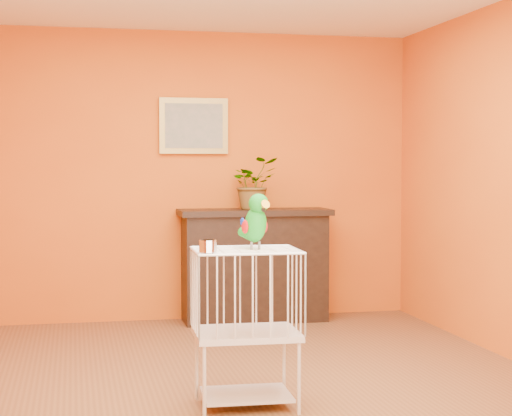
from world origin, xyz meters
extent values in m
plane|color=brown|center=(0.00, 0.00, 0.00)|extent=(4.50, 4.50, 0.00)
plane|color=#D55F14|center=(0.00, 2.25, 1.30)|extent=(4.00, 0.00, 4.00)
plane|color=#D55F14|center=(0.00, -2.25, 1.30)|extent=(4.00, 0.00, 4.00)
cube|color=black|center=(0.52, 2.02, 0.48)|extent=(1.27, 0.42, 0.95)
cube|color=black|center=(0.52, 2.02, 0.98)|extent=(1.35, 0.49, 0.05)
cube|color=black|center=(0.52, 1.83, 0.48)|extent=(0.89, 0.02, 0.48)
cube|color=#5B1A1B|center=(0.25, 1.97, 0.37)|extent=(0.05, 0.19, 0.30)
cube|color=#254120|center=(0.34, 1.97, 0.37)|extent=(0.05, 0.19, 0.30)
cube|color=#5B1A1B|center=(0.43, 1.97, 0.37)|extent=(0.05, 0.19, 0.30)
cube|color=#254120|center=(0.54, 1.97, 0.37)|extent=(0.05, 0.19, 0.30)
cube|color=#5B1A1B|center=(0.64, 1.97, 0.37)|extent=(0.05, 0.19, 0.30)
imported|color=#26722D|center=(0.51, 2.01, 1.18)|extent=(0.51, 0.54, 0.36)
cube|color=#A28439|center=(0.00, 2.22, 1.75)|extent=(0.62, 0.03, 0.50)
cube|color=gray|center=(0.00, 2.21, 1.75)|extent=(0.52, 0.01, 0.40)
cube|color=beige|center=(-0.10, -0.63, 0.07)|extent=(0.52, 0.41, 0.02)
cube|color=beige|center=(-0.10, -0.63, 0.43)|extent=(0.61, 0.48, 0.04)
cube|color=beige|center=(-0.10, -0.63, 0.91)|extent=(0.61, 0.48, 0.01)
cylinder|color=beige|center=(-0.37, -0.83, 0.21)|extent=(0.02, 0.02, 0.41)
cylinder|color=beige|center=(0.16, -0.85, 0.21)|extent=(0.02, 0.02, 0.41)
cylinder|color=beige|center=(-0.36, -0.42, 0.21)|extent=(0.02, 0.02, 0.41)
cylinder|color=beige|center=(0.18, -0.44, 0.21)|extent=(0.02, 0.02, 0.41)
cylinder|color=silver|center=(-0.35, -0.80, 0.96)|extent=(0.10, 0.10, 0.07)
cylinder|color=#59544C|center=(-0.07, -0.63, 0.94)|extent=(0.01, 0.01, 0.05)
cylinder|color=#59544C|center=(-0.02, -0.62, 0.94)|extent=(0.01, 0.01, 0.05)
ellipsoid|color=#079822|center=(-0.04, -0.62, 1.06)|extent=(0.17, 0.21, 0.23)
ellipsoid|color=#079822|center=(-0.03, -0.66, 1.18)|extent=(0.14, 0.15, 0.11)
cone|color=orange|center=(-0.01, -0.71, 1.17)|extent=(0.07, 0.09, 0.07)
cone|color=black|center=(-0.02, -0.70, 1.15)|extent=(0.04, 0.04, 0.03)
sphere|color=black|center=(-0.06, -0.69, 1.20)|extent=(0.02, 0.02, 0.02)
sphere|color=black|center=(0.01, -0.67, 1.20)|extent=(0.02, 0.02, 0.02)
ellipsoid|color=#A50C0C|center=(-0.10, -0.63, 1.05)|extent=(0.05, 0.07, 0.08)
ellipsoid|color=navy|center=(0.02, -0.59, 1.05)|extent=(0.05, 0.07, 0.08)
cone|color=#079822|center=(-0.06, -0.55, 0.98)|extent=(0.12, 0.18, 0.13)
camera|label=1|loc=(-1.07, -5.43, 1.41)|focal=60.00mm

